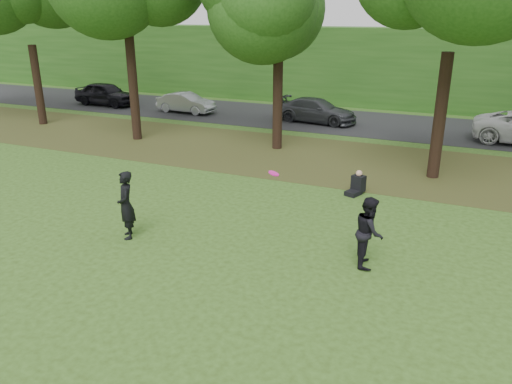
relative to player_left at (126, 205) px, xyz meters
The scene contains 9 objects.
ground 4.71m from the player_left, 44.52° to the right, with size 120.00×120.00×0.00m, color #2D4615.
leaf_litter 10.35m from the player_left, 71.40° to the left, with size 60.00×7.00×0.01m, color #473219.
street 18.09m from the player_left, 79.52° to the left, with size 70.00×7.00×0.02m, color black.
far_hedge 24.04m from the player_left, 82.13° to the left, with size 70.00×3.00×5.00m, color #204B15.
player_left is the anchor object (origin of this frame).
player_right 6.53m from the player_left, ahead, with size 0.87×0.68×1.78m, color black.
parked_cars 16.58m from the player_left, 82.32° to the left, with size 36.94×3.21×1.51m.
frisbee 4.31m from the player_left, ahead, with size 0.36×0.37×0.15m.
seated_person 7.92m from the player_left, 50.23° to the left, with size 0.64×0.83×0.83m.
Camera 1 is at (5.06, -6.99, 5.94)m, focal length 35.00 mm.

